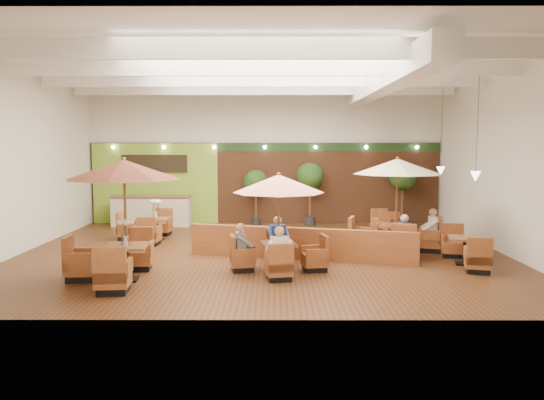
{
  "coord_description": "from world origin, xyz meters",
  "views": [
    {
      "loc": [
        0.35,
        -15.29,
        3.16
      ],
      "look_at": [
        0.3,
        0.5,
        1.5
      ],
      "focal_mm": 35.0,
      "sensor_mm": 36.0,
      "label": 1
    }
  ],
  "objects_px": {
    "table_0": "(121,194)",
    "diner_0": "(279,248)",
    "table_2": "(397,188)",
    "topiary_0": "(256,184)",
    "booth_divider": "(300,244)",
    "table_3": "(149,227)",
    "service_counter": "(152,211)",
    "table_5": "(387,230)",
    "diner_1": "(278,235)",
    "topiary_1": "(310,179)",
    "diner_3": "(404,232)",
    "diner_4": "(431,226)",
    "table_1": "(279,204)",
    "table_4": "(465,251)",
    "topiary_2": "(403,179)",
    "diner_2": "(242,242)"
  },
  "relations": [
    {
      "from": "diner_4",
      "to": "table_2",
      "type": "bearing_deg",
      "value": 100.89
    },
    {
      "from": "diner_4",
      "to": "table_0",
      "type": "bearing_deg",
      "value": 123.23
    },
    {
      "from": "table_4",
      "to": "table_3",
      "type": "bearing_deg",
      "value": 172.82
    },
    {
      "from": "diner_3",
      "to": "table_1",
      "type": "bearing_deg",
      "value": -139.43
    },
    {
      "from": "diner_1",
      "to": "topiary_0",
      "type": "bearing_deg",
      "value": -99.95
    },
    {
      "from": "service_counter",
      "to": "table_3",
      "type": "height_order",
      "value": "table_3"
    },
    {
      "from": "booth_divider",
      "to": "topiary_1",
      "type": "xyz_separation_m",
      "value": [
        0.68,
        6.22,
        1.39
      ]
    },
    {
      "from": "topiary_0",
      "to": "service_counter",
      "type": "bearing_deg",
      "value": -177.17
    },
    {
      "from": "topiary_1",
      "to": "diner_3",
      "type": "bearing_deg",
      "value": -70.55
    },
    {
      "from": "diner_4",
      "to": "diner_0",
      "type": "bearing_deg",
      "value": 137.05
    },
    {
      "from": "service_counter",
      "to": "topiary_0",
      "type": "height_order",
      "value": "topiary_0"
    },
    {
      "from": "diner_1",
      "to": "diner_2",
      "type": "bearing_deg",
      "value": 28.0
    },
    {
      "from": "table_2",
      "to": "table_3",
      "type": "distance_m",
      "value": 8.11
    },
    {
      "from": "diner_1",
      "to": "diner_4",
      "type": "height_order",
      "value": "diner_4"
    },
    {
      "from": "service_counter",
      "to": "diner_0",
      "type": "relative_size",
      "value": 3.63
    },
    {
      "from": "table_0",
      "to": "topiary_1",
      "type": "xyz_separation_m",
      "value": [
        4.91,
        8.5,
        -0.21
      ]
    },
    {
      "from": "booth_divider",
      "to": "table_0",
      "type": "bearing_deg",
      "value": -137.6
    },
    {
      "from": "service_counter",
      "to": "diner_4",
      "type": "xyz_separation_m",
      "value": [
        9.38,
        -4.96,
        0.19
      ]
    },
    {
      "from": "service_counter",
      "to": "table_4",
      "type": "bearing_deg",
      "value": -33.97
    },
    {
      "from": "topiary_2",
      "to": "diner_1",
      "type": "relative_size",
      "value": 3.04
    },
    {
      "from": "booth_divider",
      "to": "table_3",
      "type": "distance_m",
      "value": 5.71
    },
    {
      "from": "table_1",
      "to": "diner_3",
      "type": "height_order",
      "value": "table_1"
    },
    {
      "from": "booth_divider",
      "to": "table_2",
      "type": "relative_size",
      "value": 2.2
    },
    {
      "from": "table_0",
      "to": "table_1",
      "type": "xyz_separation_m",
      "value": [
        3.62,
        0.95,
        -0.34
      ]
    },
    {
      "from": "service_counter",
      "to": "table_0",
      "type": "xyz_separation_m",
      "value": [
        1.25,
        -8.3,
        1.45
      ]
    },
    {
      "from": "service_counter",
      "to": "table_5",
      "type": "bearing_deg",
      "value": -20.19
    },
    {
      "from": "service_counter",
      "to": "diner_0",
      "type": "bearing_deg",
      "value": -59.44
    },
    {
      "from": "topiary_1",
      "to": "topiary_2",
      "type": "bearing_deg",
      "value": 0.0
    },
    {
      "from": "topiary_2",
      "to": "diner_3",
      "type": "height_order",
      "value": "topiary_2"
    },
    {
      "from": "diner_3",
      "to": "booth_divider",
      "type": "bearing_deg",
      "value": -160.26
    },
    {
      "from": "table_0",
      "to": "diner_1",
      "type": "xyz_separation_m",
      "value": [
        3.62,
        1.85,
        -1.28
      ]
    },
    {
      "from": "table_0",
      "to": "diner_0",
      "type": "bearing_deg",
      "value": -4.29
    },
    {
      "from": "table_0",
      "to": "table_2",
      "type": "relative_size",
      "value": 0.99
    },
    {
      "from": "topiary_1",
      "to": "table_1",
      "type": "bearing_deg",
      "value": -99.71
    },
    {
      "from": "topiary_0",
      "to": "diner_1",
      "type": "relative_size",
      "value": 2.73
    },
    {
      "from": "service_counter",
      "to": "table_2",
      "type": "height_order",
      "value": "table_2"
    },
    {
      "from": "table_3",
      "to": "diner_0",
      "type": "xyz_separation_m",
      "value": [
        4.26,
        -5.21,
        0.32
      ]
    },
    {
      "from": "booth_divider",
      "to": "table_4",
      "type": "distance_m",
      "value": 4.36
    },
    {
      "from": "table_1",
      "to": "table_2",
      "type": "relative_size",
      "value": 0.87
    },
    {
      "from": "table_2",
      "to": "table_5",
      "type": "bearing_deg",
      "value": 101.6
    },
    {
      "from": "table_2",
      "to": "diner_3",
      "type": "distance_m",
      "value": 1.53
    },
    {
      "from": "topiary_0",
      "to": "topiary_1",
      "type": "distance_m",
      "value": 2.12
    },
    {
      "from": "service_counter",
      "to": "table_2",
      "type": "xyz_separation_m",
      "value": [
        8.35,
        -4.96,
        1.31
      ]
    },
    {
      "from": "diner_2",
      "to": "diner_4",
      "type": "height_order",
      "value": "diner_4"
    },
    {
      "from": "table_5",
      "to": "table_4",
      "type": "bearing_deg",
      "value": -82.24
    },
    {
      "from": "table_1",
      "to": "diner_0",
      "type": "distance_m",
      "value": 1.3
    },
    {
      "from": "table_2",
      "to": "topiary_0",
      "type": "relative_size",
      "value": 1.33
    },
    {
      "from": "diner_2",
      "to": "topiary_0",
      "type": "bearing_deg",
      "value": 166.93
    },
    {
      "from": "diner_4",
      "to": "diner_3",
      "type": "bearing_deg",
      "value": 145.89
    },
    {
      "from": "diner_3",
      "to": "table_5",
      "type": "bearing_deg",
      "value": 106.08
    }
  ]
}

